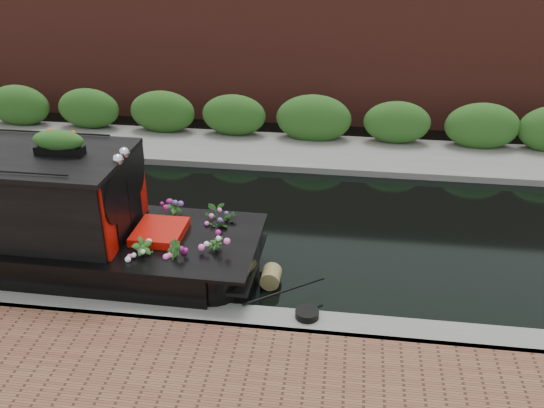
# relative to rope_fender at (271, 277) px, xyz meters

# --- Properties ---
(ground) EXTENTS (80.00, 80.00, 0.00)m
(ground) POSITION_rel_rope_fender_xyz_m (-1.93, 2.01, -0.18)
(ground) COLOR black
(ground) RESTS_ON ground
(near_bank_coping) EXTENTS (40.00, 0.60, 0.50)m
(near_bank_coping) POSITION_rel_rope_fender_xyz_m (-1.93, -1.29, -0.18)
(near_bank_coping) COLOR slate
(near_bank_coping) RESTS_ON ground
(far_bank_path) EXTENTS (40.00, 2.40, 0.34)m
(far_bank_path) POSITION_rel_rope_fender_xyz_m (-1.93, 6.21, -0.18)
(far_bank_path) COLOR slate
(far_bank_path) RESTS_ON ground
(far_hedge) EXTENTS (40.00, 1.10, 2.80)m
(far_hedge) POSITION_rel_rope_fender_xyz_m (-1.93, 7.11, -0.18)
(far_hedge) COLOR #27561C
(far_hedge) RESTS_ON ground
(far_brick_wall) EXTENTS (40.00, 1.00, 8.00)m
(far_brick_wall) POSITION_rel_rope_fender_xyz_m (-1.93, 9.21, -0.18)
(far_brick_wall) COLOR #5D271F
(far_brick_wall) RESTS_ON ground
(rope_fender) EXTENTS (0.35, 0.42, 0.35)m
(rope_fender) POSITION_rel_rope_fender_xyz_m (0.00, 0.00, 0.00)
(rope_fender) COLOR olive
(rope_fender) RESTS_ON ground
(coiled_mooring_rope) EXTENTS (0.39, 0.39, 0.12)m
(coiled_mooring_rope) POSITION_rel_rope_fender_xyz_m (0.76, -1.18, 0.13)
(coiled_mooring_rope) COLOR black
(coiled_mooring_rope) RESTS_ON near_bank_coping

